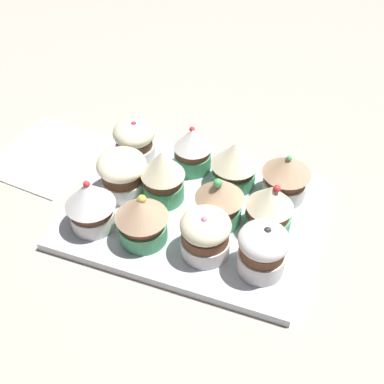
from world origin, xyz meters
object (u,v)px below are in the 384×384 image
Objects in this scene: baking_tray at (192,211)px; cupcake_5 at (163,175)px; cupcake_8 at (135,141)px; cupcake_1 at (142,218)px; cupcake_11 at (286,175)px; napkin at (48,154)px; cupcake_3 at (263,249)px; cupcake_6 at (220,199)px; cupcake_7 at (269,209)px; cupcake_4 at (121,174)px; cupcake_9 at (193,149)px; cupcake_10 at (234,163)px; cupcake_0 at (90,204)px; cupcake_2 at (205,234)px.

cupcake_5 is at bearing 171.92° from baking_tray.
baking_tray is 4.74× the size of cupcake_8.
cupcake_11 is at bearing 42.74° from cupcake_1.
cupcake_3 is at bearing -16.38° from napkin.
cupcake_6 is at bearing -9.43° from cupcake_5.
cupcake_7 reaches higher than cupcake_1.
cupcake_6 is at bearing -132.44° from cupcake_11.
cupcake_6 reaches higher than napkin.
cupcake_8 is 14.41cm from napkin.
cupcake_1 is 1.07× the size of cupcake_4.
cupcake_9 is 6.50cm from cupcake_10.
napkin is (-13.93, 11.00, -4.70)cm from cupcake_0.
cupcake_0 reaches higher than cupcake_11.
cupcake_4 is 0.88× the size of cupcake_7.
baking_tray is 2.08× the size of napkin.
cupcake_11 is 0.46× the size of napkin.
cupcake_2 is 0.82× the size of cupcake_5.
cupcake_8 is at bearing 139.33° from cupcake_2.
cupcake_1 is 0.95× the size of cupcake_6.
cupcake_0 is 1.07× the size of cupcake_3.
cupcake_10 is (-0.33, 12.87, 0.47)cm from cupcake_2.
cupcake_10 reaches higher than baking_tray.
cupcake_1 reaches higher than cupcake_10.
cupcake_4 is at bearing -177.54° from baking_tray.
cupcake_6 is 10.81cm from cupcake_9.
napkin is at bearing 160.34° from cupcake_2.
cupcake_8 is at bearing 100.53° from cupcake_4.
cupcake_11 reaches higher than cupcake_8.
cupcake_7 is (10.09, -0.15, 4.25)cm from baking_tray.
cupcake_1 is 19.90cm from cupcake_11.
cupcake_5 is (6.50, 7.64, 0.33)cm from cupcake_0.
cupcake_7 reaches higher than cupcake_9.
napkin is at bearing 170.62° from cupcake_6.
cupcake_7 is (20.84, 6.88, -0.14)cm from cupcake_0.
cupcake_2 is 8.66cm from cupcake_7.
cupcake_5 is 9.30cm from cupcake_8.
cupcake_8 is (-6.93, 6.16, -0.81)cm from cupcake_5.
cupcake_0 is 1.07× the size of cupcake_9.
cupcake_9 is 0.99× the size of cupcake_11.
cupcake_6 is at bearing 37.85° from cupcake_1.
cupcake_0 reaches higher than cupcake_3.
cupcake_6 reaches higher than cupcake_3.
cupcake_10 is (-0.27, 7.35, -0.10)cm from cupcake_6.
cupcake_2 is 20.00cm from cupcake_8.
cupcake_4 is (-9.84, -0.42, 3.94)cm from baking_tray.
cupcake_6 is at bearing -51.96° from cupcake_9.
cupcake_6 reaches higher than cupcake_2.
cupcake_3 is 0.45× the size of napkin.
cupcake_6 is at bearing -26.46° from cupcake_8.
cupcake_4 is at bearing -169.60° from cupcake_5.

